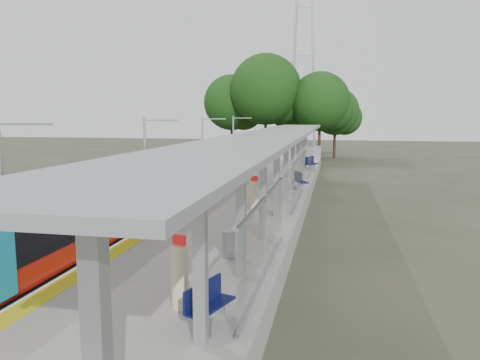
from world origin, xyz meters
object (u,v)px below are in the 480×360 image
object	(u,v)px
litter_bin	(229,244)
info_pillar_near	(180,277)
info_pillar_far	(254,196)
bench_mid	(300,180)
bench_far	(311,163)
bench_near	(208,302)
train	(140,188)

from	to	relation	value
litter_bin	info_pillar_near	bearing A→B (deg)	-93.27
litter_bin	info_pillar_far	bearing A→B (deg)	93.16
bench_mid	bench_far	world-z (taller)	bench_far
bench_mid	litter_bin	size ratio (longest dim) A/B	1.90
bench_near	info_pillar_far	xyz separation A→B (m)	(-1.01, 11.85, 0.25)
bench_near	info_pillar_far	bearing A→B (deg)	113.50
bench_mid	info_pillar_far	distance (m)	7.52
info_pillar_near	info_pillar_far	bearing A→B (deg)	108.44
litter_bin	bench_near	bearing A→B (deg)	-82.55
train	bench_near	distance (m)	12.92
bench_near	info_pillar_near	bearing A→B (deg)	159.96
bench_mid	info_pillar_far	size ratio (longest dim) A/B	0.95
info_pillar_near	litter_bin	size ratio (longest dim) A/B	2.07
train	bench_near	xyz separation A→B (m)	(6.40, -11.21, -0.56)
bench_near	info_pillar_near	size ratio (longest dim) A/B	0.81
bench_near	litter_bin	size ratio (longest dim) A/B	1.67
bench_mid	litter_bin	bearing A→B (deg)	-116.64
bench_far	bench_mid	bearing A→B (deg)	-70.01
train	info_pillar_far	world-z (taller)	train
info_pillar_near	info_pillar_far	world-z (taller)	info_pillar_near
bench_near	bench_mid	world-z (taller)	bench_mid
train	bench_far	xyz separation A→B (m)	(7.09, 18.31, -0.46)
info_pillar_far	bench_near	bearing A→B (deg)	-94.56
info_pillar_near	info_pillar_far	size ratio (longest dim) A/B	1.04
train	info_pillar_far	bearing A→B (deg)	6.80
train	bench_mid	size ratio (longest dim) A/B	16.94
train	bench_far	bearing A→B (deg)	68.83
bench_mid	litter_bin	xyz separation A→B (m)	(-1.15, -14.44, -0.14)
train	info_pillar_near	world-z (taller)	train
info_pillar_far	litter_bin	bearing A→B (deg)	-96.29
train	bench_mid	world-z (taller)	train
train	litter_bin	world-z (taller)	train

